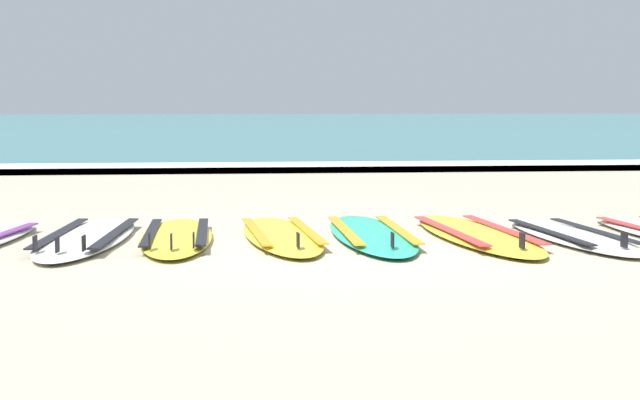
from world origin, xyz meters
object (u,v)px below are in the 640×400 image
(surfboard_2, at_px, (177,236))
(surfboard_3, at_px, (281,235))
(surfboard_5, at_px, (476,234))
(surfboard_1, at_px, (88,237))
(surfboard_6, at_px, (572,236))
(surfboard_4, at_px, (371,234))

(surfboard_2, distance_m, surfboard_3, 0.85)
(surfboard_5, bearing_deg, surfboard_3, 176.42)
(surfboard_2, bearing_deg, surfboard_1, 178.44)
(surfboard_6, bearing_deg, surfboard_1, 175.67)
(surfboard_5, distance_m, surfboard_6, 0.77)
(surfboard_5, bearing_deg, surfboard_2, 177.54)
(surfboard_1, xyz_separation_m, surfboard_6, (3.91, -0.30, -0.00))
(surfboard_3, xyz_separation_m, surfboard_5, (1.60, -0.10, -0.00))
(surfboard_6, bearing_deg, surfboard_4, 170.69)
(surfboard_6, bearing_deg, surfboard_3, 173.40)
(surfboard_1, xyz_separation_m, surfboard_2, (0.71, -0.02, 0.00))
(surfboard_5, bearing_deg, surfboard_6, -12.88)
(surfboard_1, height_order, surfboard_2, same)
(surfboard_3, relative_size, surfboard_6, 1.05)
(surfboard_3, xyz_separation_m, surfboard_4, (0.74, -0.01, -0.00))
(surfboard_4, relative_size, surfboard_6, 1.10)
(surfboard_4, bearing_deg, surfboard_6, -9.31)
(surfboard_1, xyz_separation_m, surfboard_4, (2.30, -0.03, -0.00))
(surfboard_2, xyz_separation_m, surfboard_6, (3.19, -0.28, -0.00))
(surfboard_1, relative_size, surfboard_4, 1.03)
(surfboard_2, relative_size, surfboard_6, 1.02)
(surfboard_3, bearing_deg, surfboard_4, -0.62)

